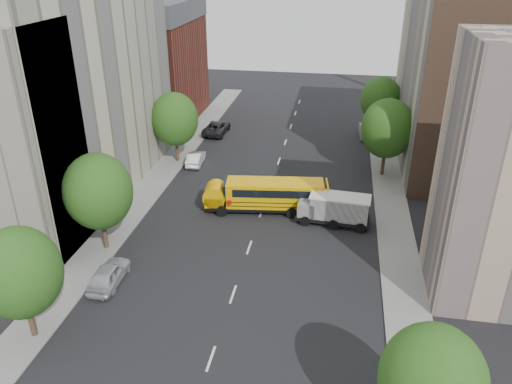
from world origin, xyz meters
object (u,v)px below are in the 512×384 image
(street_tree_4, at_px, (387,129))
(school_bus, at_px, (266,194))
(street_tree_3, at_px, (432,381))
(parked_car_2, at_px, (217,128))
(safari_truck, at_px, (334,209))
(street_tree_5, at_px, (381,100))
(parked_car_5, at_px, (366,131))
(street_tree_0, at_px, (19,273))
(parked_car_1, at_px, (196,158))
(street_tree_2, at_px, (175,119))
(street_tree_1, at_px, (98,191))
(parked_car_0, at_px, (109,274))

(street_tree_4, height_order, school_bus, street_tree_4)
(street_tree_3, relative_size, parked_car_2, 1.27)
(safari_truck, height_order, parked_car_2, safari_truck)
(street_tree_5, bearing_deg, street_tree_4, -90.00)
(street_tree_5, xyz_separation_m, parked_car_5, (-1.40, -0.30, -3.96))
(street_tree_0, bearing_deg, parked_car_1, 85.44)
(safari_truck, distance_m, parked_car_1, 18.52)
(safari_truck, bearing_deg, street_tree_2, 152.65)
(street_tree_5, bearing_deg, parked_car_5, -167.79)
(safari_truck, bearing_deg, street_tree_1, -153.08)
(street_tree_2, relative_size, street_tree_3, 1.08)
(street_tree_1, bearing_deg, street_tree_3, -32.47)
(parked_car_1, bearing_deg, street_tree_1, 78.84)
(street_tree_3, bearing_deg, street_tree_0, 169.70)
(street_tree_5, bearing_deg, parked_car_1, -147.90)
(street_tree_4, distance_m, parked_car_5, 12.55)
(street_tree_4, height_order, parked_car_1, street_tree_4)
(parked_car_0, xyz_separation_m, parked_car_2, (-0.18, 31.94, 0.02))
(street_tree_2, distance_m, safari_truck, 20.85)
(parked_car_0, xyz_separation_m, parked_car_1, (0.00, 21.81, -0.08))
(street_tree_0, height_order, parked_car_0, street_tree_0)
(street_tree_5, distance_m, safari_truck, 23.70)
(safari_truck, height_order, parked_car_1, safari_truck)
(parked_car_2, xyz_separation_m, parked_car_5, (18.58, 1.99, -0.04))
(street_tree_2, height_order, parked_car_2, street_tree_2)
(street_tree_3, height_order, safari_truck, street_tree_3)
(street_tree_5, xyz_separation_m, parked_car_2, (-19.98, -2.30, -3.92))
(school_bus, bearing_deg, parked_car_1, 127.65)
(street_tree_2, xyz_separation_m, school_bus, (11.32, -9.68, -3.17))
(parked_car_2, bearing_deg, parked_car_1, 92.70)
(school_bus, height_order, parked_car_2, school_bus)
(street_tree_4, xyz_separation_m, safari_truck, (-4.62, -11.01, -3.67))
(street_tree_3, relative_size, parked_car_5, 1.58)
(street_tree_0, height_order, street_tree_5, street_tree_5)
(street_tree_3, bearing_deg, street_tree_5, 90.00)
(street_tree_5, distance_m, parked_car_2, 20.49)
(street_tree_0, height_order, safari_truck, street_tree_0)
(parked_car_2, bearing_deg, street_tree_1, 87.52)
(street_tree_0, bearing_deg, street_tree_5, 61.19)
(safari_truck, bearing_deg, street_tree_0, -130.64)
(street_tree_0, bearing_deg, safari_truck, 44.36)
(street_tree_5, relative_size, parked_car_0, 1.68)
(street_tree_1, bearing_deg, parked_car_1, 82.87)
(street_tree_2, bearing_deg, street_tree_5, 28.61)
(street_tree_3, relative_size, safari_truck, 1.11)
(school_bus, height_order, parked_car_1, school_bus)
(street_tree_0, bearing_deg, street_tree_2, 90.00)
(street_tree_4, xyz_separation_m, school_bus, (-10.68, -9.68, -3.41))
(street_tree_2, height_order, parked_car_5, street_tree_2)
(street_tree_0, relative_size, parked_car_0, 1.66)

